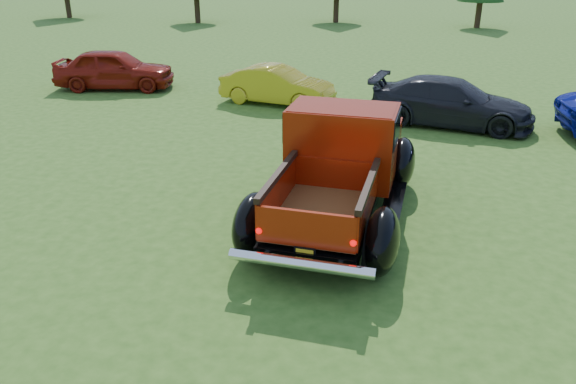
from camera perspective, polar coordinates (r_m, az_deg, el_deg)
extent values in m
plane|color=#2E5117|center=(9.33, 1.07, -6.47)|extent=(120.00, 120.00, 0.00)
cylinder|color=#332114|center=(44.73, -21.48, 17.36)|extent=(0.36, 0.36, 1.87)
cylinder|color=#332114|center=(39.48, -9.20, 17.81)|extent=(0.36, 0.36, 1.66)
cylinder|color=#332114|center=(39.37, 4.91, 18.10)|extent=(0.36, 0.36, 1.80)
cylinder|color=#332114|center=(38.42, 18.77, 16.70)|extent=(0.36, 0.36, 1.58)
cylinder|color=black|center=(9.10, -2.95, -4.16)|extent=(0.33, 0.89, 0.87)
cylinder|color=black|center=(8.76, 8.74, -5.63)|extent=(0.33, 0.89, 0.87)
cylinder|color=black|center=(12.18, 2.17, 3.27)|extent=(0.33, 0.89, 0.87)
cylinder|color=black|center=(11.93, 10.89, 2.39)|extent=(0.33, 0.89, 0.87)
cube|color=black|center=(10.45, 4.98, -0.06)|extent=(1.91, 5.24, 0.22)
cube|color=maroon|center=(11.96, 6.68, 5.27)|extent=(1.97, 1.77, 0.68)
cube|color=silver|center=(12.75, 7.29, 6.37)|extent=(1.75, 0.20, 0.55)
cube|color=maroon|center=(10.51, 5.53, 4.85)|extent=(2.03, 1.40, 1.42)
cube|color=black|center=(10.39, 5.61, 6.85)|extent=(2.07, 1.29, 0.55)
cube|color=maroon|center=(10.31, 5.67, 8.41)|extent=(1.94, 1.28, 0.09)
cube|color=brown|center=(9.16, 3.41, -2.32)|extent=(1.63, 2.29, 0.05)
cube|color=maroon|center=(9.20, -1.04, -0.19)|extent=(0.22, 2.18, 0.57)
cube|color=maroon|center=(8.93, 8.09, -1.21)|extent=(0.22, 2.18, 0.57)
cube|color=maroon|center=(10.02, 4.78, 1.79)|extent=(1.48, 0.16, 0.57)
cube|color=maroon|center=(8.07, 1.81, -3.79)|extent=(1.48, 0.18, 0.57)
cube|color=black|center=(9.07, -1.06, 1.76)|extent=(0.26, 2.19, 0.10)
cube|color=black|center=(8.79, 8.21, 0.79)|extent=(0.26, 2.19, 0.10)
ellipsoid|color=black|center=(9.08, -3.62, -3.34)|extent=(0.59, 1.19, 0.96)
ellipsoid|color=black|center=(8.69, 9.51, -4.95)|extent=(0.59, 1.19, 0.96)
ellipsoid|color=black|center=(12.16, 1.68, 3.90)|extent=(0.59, 1.19, 0.96)
ellipsoid|color=black|center=(11.88, 11.46, 2.92)|extent=(0.59, 1.19, 0.96)
cube|color=black|center=(10.67, -0.59, -0.22)|extent=(0.52, 2.31, 0.07)
cube|color=black|center=(10.34, 10.55, -1.45)|extent=(0.52, 2.31, 0.07)
cylinder|color=silver|center=(8.05, 1.31, -7.28)|extent=(2.14, 0.33, 0.17)
cube|color=black|center=(8.21, 1.71, -6.16)|extent=(0.33, 0.04, 0.16)
cube|color=gold|center=(8.20, 1.69, -6.20)|extent=(0.26, 0.03, 0.11)
sphere|color=#CC0505|center=(8.27, -2.98, -3.97)|extent=(0.10, 0.10, 0.10)
sphere|color=#CC0505|center=(7.98, 6.65, -5.18)|extent=(0.10, 0.10, 0.10)
imported|color=maroon|center=(21.25, -17.22, 11.86)|extent=(4.34, 2.31, 1.40)
imported|color=gold|center=(18.29, -1.10, 10.78)|extent=(3.81, 1.99, 1.20)
imported|color=black|center=(16.65, 16.24, 8.76)|extent=(4.80, 2.72, 1.31)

